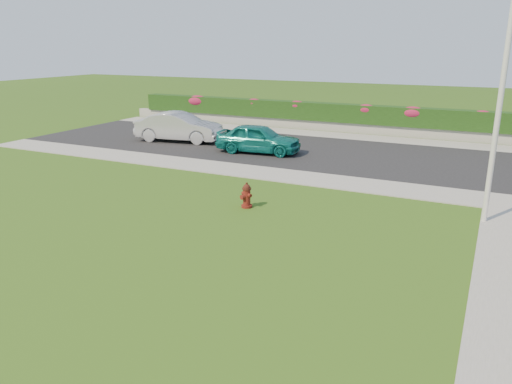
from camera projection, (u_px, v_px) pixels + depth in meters
The scene contains 16 objects.
ground at pixel (200, 268), 12.18m from camera, with size 120.00×120.00×0.00m, color black.
street_far at pixel (261, 147), 26.33m from camera, with size 26.00×8.00×0.04m, color black.
sidewalk_far at pixel (193, 165), 22.44m from camera, with size 24.00×2.00×0.04m, color gray.
sidewalk_beyond at pixel (360, 137), 28.97m from camera, with size 34.00×2.00×0.04m, color gray.
retaining_wall at pixel (366, 129), 30.18m from camera, with size 34.00×0.40×0.60m, color gray.
hedge at pixel (368, 114), 30.02m from camera, with size 32.00×0.90×1.10m, color black.
fire_hydrant at pixel (247, 196), 16.54m from camera, with size 0.44×0.42×0.86m.
sedan_teal at pixel (259, 138), 24.62m from camera, with size 1.68×4.18×1.43m, color #0D6762.
sedan_silver at pixel (179, 127), 27.50m from camera, with size 1.68×4.80×1.58m, color #A9ACB1.
utility_pole at pixel (498, 115), 14.35m from camera, with size 0.16×0.16×6.55m, color silver.
flower_clump_a at pixel (198, 101), 34.89m from camera, with size 1.51×0.97×0.76m, color #B51F49.
flower_clump_b at pixel (254, 103), 33.02m from camera, with size 1.11×0.71×0.56m, color #B51F49.
flower_clump_c at pixel (297, 105), 31.75m from camera, with size 1.15×0.74×0.57m, color #B51F49.
flower_clump_d at pixel (366, 109), 29.89m from camera, with size 1.22×0.78×0.61m, color #B51F49.
flower_clump_e at pixel (413, 113), 28.76m from camera, with size 1.39×0.90×0.70m, color #B51F49.
flower_clump_f at pixel (482, 115), 27.20m from camera, with size 1.08×0.70×0.54m, color #B51F49.
Camera 1 is at (6.10, -9.42, 5.26)m, focal length 35.00 mm.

